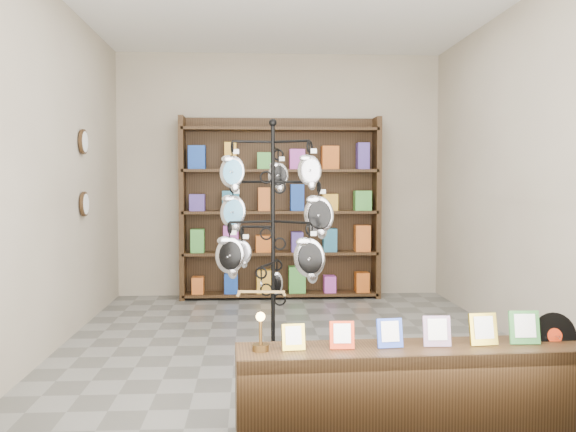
# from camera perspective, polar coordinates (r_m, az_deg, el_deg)

# --- Properties ---
(ground) EXTENTS (5.00, 5.00, 0.00)m
(ground) POSITION_cam_1_polar(r_m,az_deg,el_deg) (5.69, 0.44, -11.33)
(ground) COLOR slate
(ground) RESTS_ON ground
(room_envelope) EXTENTS (5.00, 5.00, 5.00)m
(room_envelope) POSITION_cam_1_polar(r_m,az_deg,el_deg) (5.53, 0.44, 7.58)
(room_envelope) COLOR #AFA48D
(room_envelope) RESTS_ON ground
(display_tree) EXTENTS (0.98, 0.94, 1.90)m
(display_tree) POSITION_cam_1_polar(r_m,az_deg,el_deg) (5.02, -1.35, -0.53)
(display_tree) COLOR black
(display_tree) RESTS_ON ground
(front_shelf) EXTENTS (2.00, 0.49, 0.70)m
(front_shelf) POSITION_cam_1_polar(r_m,az_deg,el_deg) (3.80, 11.04, -14.86)
(front_shelf) COLOR black
(front_shelf) RESTS_ON ground
(back_shelving) EXTENTS (2.42, 0.36, 2.20)m
(back_shelving) POSITION_cam_1_polar(r_m,az_deg,el_deg) (7.81, -0.69, 0.22)
(back_shelving) COLOR black
(back_shelving) RESTS_ON ground
(wall_clocks) EXTENTS (0.03, 0.24, 0.84)m
(wall_clocks) POSITION_cam_1_polar(r_m,az_deg,el_deg) (6.50, -17.69, 3.66)
(wall_clocks) COLOR black
(wall_clocks) RESTS_ON ground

